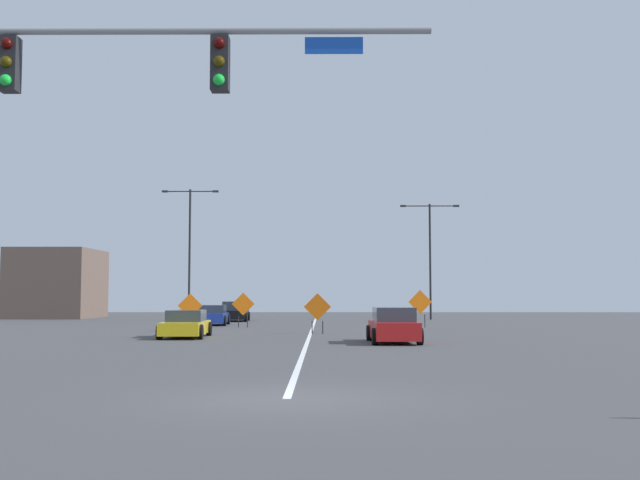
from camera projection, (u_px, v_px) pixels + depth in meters
The scene contains 14 objects.
ground at pixel (287, 399), 14.02m from camera, with size 139.64×139.64×0.00m, color #444447.
road_centre_stripe at pixel (314, 322), 52.71m from camera, with size 0.16×77.58×0.01m.
traffic_signal_assembly at pixel (6, 102), 14.43m from camera, with size 12.07×0.44×7.27m.
street_lamp_near_left at pixel (190, 243), 57.04m from camera, with size 4.24×0.24×9.77m.
street_lamp_far_left at pixel (430, 251), 58.99m from camera, with size 4.55×0.24×8.90m.
construction_sign_right_lane at pixel (420, 304), 44.71m from camera, with size 1.40×0.24×2.19m.
construction_sign_right_shoulder at pixel (243, 306), 44.84m from camera, with size 1.32×0.22×2.03m.
construction_sign_median_far at pixel (317, 308), 37.54m from camera, with size 1.34×0.05×1.98m.
construction_sign_left_shoulder at pixel (190, 307), 39.88m from camera, with size 1.26×0.28×1.98m.
car_black_passing at pixel (235, 312), 55.33m from camera, with size 2.13×4.25×1.42m.
car_yellow_mid at pixel (186, 325), 34.24m from camera, with size 2.05×4.40×1.22m.
car_blue_distant at pixel (212, 315), 48.14m from camera, with size 2.16×3.87×1.26m.
car_red_approaching at pixel (393, 326), 30.48m from camera, with size 1.99×4.12×1.41m.
roadside_building_west at pixel (57, 284), 63.12m from camera, with size 6.33×7.58×5.63m.
Camera 1 is at (0.70, -14.19, 1.91)m, focal length 43.06 mm.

